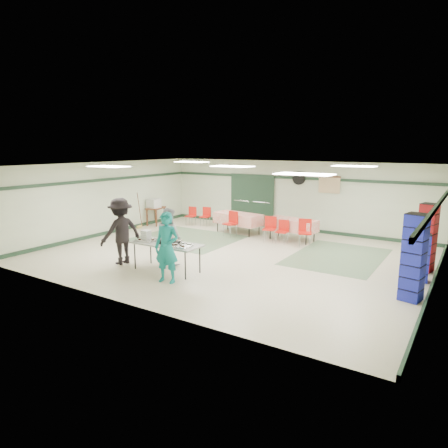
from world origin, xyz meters
The scene contains 42 objects.
floor centered at (0.00, 0.00, 0.00)m, with size 11.00×11.00×0.00m, color beige.
ceiling centered at (0.00, 0.00, 2.70)m, with size 11.00×11.00×0.00m, color silver.
wall_back centered at (0.00, 4.50, 1.35)m, with size 11.00×11.00×0.00m, color beige.
wall_front centered at (0.00, -4.50, 1.35)m, with size 11.00×11.00×0.00m, color beige.
wall_left centered at (-5.50, 0.00, 1.35)m, with size 9.00×9.00×0.00m, color beige.
wall_right centered at (5.50, 0.00, 1.35)m, with size 9.00×9.00×0.00m, color beige.
trim_back centered at (0.00, 4.47, 2.05)m, with size 11.00×0.06×0.10m, color #1D3625.
baseboard_back centered at (0.00, 4.47, 0.06)m, with size 11.00×0.06×0.12m, color #1D3625.
trim_left centered at (-5.47, 0.00, 2.05)m, with size 9.00×0.06×0.10m, color #1D3625.
baseboard_left centered at (-5.47, 0.00, 0.06)m, with size 9.00×0.06×0.12m, color #1D3625.
trim_right centered at (5.47, 0.00, 2.05)m, with size 9.00×0.06×0.10m, color #1D3625.
baseboard_right centered at (5.47, 0.00, 0.06)m, with size 9.00×0.06×0.12m, color #1D3625.
green_patch_a centered at (-2.50, 1.00, 0.00)m, with size 3.50×3.00×0.01m, color #5B7B59.
green_patch_b centered at (2.80, 1.50, 0.00)m, with size 2.50×3.50×0.01m, color #5B7B59.
double_door_left centered at (-2.20, 4.44, 1.05)m, with size 0.90×0.06×2.10m, color gray.
double_door_right centered at (-1.25, 4.44, 1.05)m, with size 0.90×0.06×2.10m, color gray.
door_frame centered at (-1.73, 4.42, 1.05)m, with size 2.00×0.03×2.15m, color #1D3625.
wall_fan centered at (0.30, 4.44, 2.05)m, with size 0.50×0.50×0.10m, color black.
scroll_banner centered at (1.50, 4.44, 1.85)m, with size 0.80×0.02×0.60m, color tan.
serving_table centered at (-0.62, -2.30, 0.72)m, with size 1.96×0.83×0.76m.
sheet_tray_right centered at (-0.11, -2.39, 0.77)m, with size 0.57×0.43×0.02m, color silver.
sheet_tray_mid centered at (-0.69, -2.13, 0.77)m, with size 0.59×0.45×0.02m, color silver.
sheet_tray_left centered at (-1.24, -2.37, 0.77)m, with size 0.54×0.41×0.02m, color silver.
baking_pan centered at (-0.49, -2.34, 0.80)m, with size 0.52×0.33×0.08m, color black.
foam_box_stack centered at (-1.36, -2.27, 0.88)m, with size 0.22×0.20×0.25m, color white.
volunteer_teal centered at (-0.04, -2.97, 0.86)m, with size 0.63×0.41×1.73m, color #138687.
volunteer_grey centered at (-0.95, -1.81, 0.80)m, with size 0.78×0.61×1.60m, color gray.
volunteer_dark centered at (-2.15, -2.45, 0.93)m, with size 1.20×0.69×1.86m, color black.
dining_table_a centered at (0.78, 2.76, 0.57)m, with size 1.80×0.98×0.77m.
dining_table_b centered at (-1.42, 2.76, 0.57)m, with size 1.94×1.07×0.77m.
chair_a centered at (0.69, 2.19, 0.49)m, with size 0.38×0.38×0.80m.
chair_b centered at (0.20, 2.20, 0.53)m, with size 0.48×0.48×0.87m.
chair_c centered at (1.48, 2.19, 0.55)m, with size 0.55×0.55×0.90m.
chair_d centered at (-1.36, 2.20, 0.56)m, with size 0.49×0.49×0.92m.
chair_loose_a centered at (-3.24, 3.24, 0.47)m, with size 0.41×0.41×0.78m.
chair_loose_b centered at (-3.83, 3.04, 0.47)m, with size 0.40×0.40×0.77m.
crate_stack_blue_a centered at (5.15, 0.40, 0.59)m, with size 0.36×0.36×1.18m, color #1B24A2.
crate_stack_red centered at (5.15, 1.36, 0.91)m, with size 0.40×0.40×1.81m, color maroon.
crate_stack_blue_b centered at (5.15, -1.08, 0.95)m, with size 0.42×0.42×1.90m, color #1B24A2.
printer_table centered at (-5.15, 2.30, 0.63)m, with size 0.72×0.94×0.74m.
office_printer centered at (-5.15, 2.19, 0.93)m, with size 0.48×0.42×0.38m, color #B4B4AF.
broom centered at (-5.23, 1.45, 0.74)m, with size 0.03×0.03×1.43m, color brown.
Camera 1 is at (6.13, -10.08, 3.27)m, focal length 32.00 mm.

